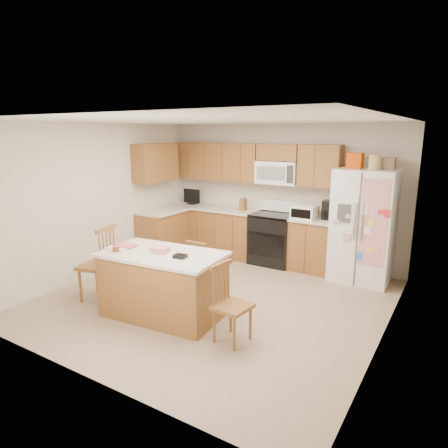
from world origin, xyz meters
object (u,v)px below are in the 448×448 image
Objects in this scene: windsor_chair_right at (231,305)px; island at (163,284)px; stove at (274,238)px; refrigerator at (364,225)px; windsor_chair_left at (99,265)px; windsor_chair_back at (202,271)px.

island is at bearing 174.35° from windsor_chair_right.
windsor_chair_right is (1.08, -0.11, 0.00)m from island.
island is 1.09m from windsor_chair_right.
refrigerator reaches higher than stove.
stove is 1.05× the size of windsor_chair_left.
windsor_chair_left is (-1.11, -0.07, 0.08)m from island.
windsor_chair_right is (2.20, -0.03, -0.08)m from windsor_chair_left.
stove reaches higher than island.
stove is 0.69× the size of island.
island is at bearing -96.52° from stove.
windsor_chair_left reaches higher than windsor_chair_right.
windsor_chair_right is (0.77, -2.83, -0.04)m from stove.
refrigerator is (1.57, -0.06, 0.45)m from stove.
stove is 3.14m from windsor_chair_left.
windsor_chair_left reaches higher than island.
refrigerator is at bearing 47.29° from windsor_chair_back.
island is 1.79× the size of windsor_chair_right.
stove is 2.74m from island.
windsor_chair_back is at bearing 33.62° from windsor_chair_left.
stove reaches higher than windsor_chair_right.
stove is 1.30× the size of windsor_chair_back.
windsor_chair_left is 1.18× the size of windsor_chair_right.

